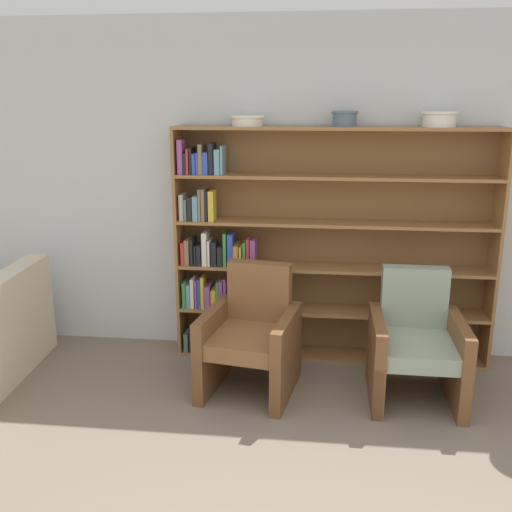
{
  "coord_description": "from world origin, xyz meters",
  "views": [
    {
      "loc": [
        -0.02,
        -2.17,
        2.09
      ],
      "look_at": [
        -0.48,
        1.99,
        0.95
      ],
      "focal_mm": 40.0,
      "sensor_mm": 36.0,
      "label": 1
    }
  ],
  "objects_px": {
    "bowl_terracotta": "(439,118)",
    "bowl_slate": "(345,118)",
    "armchair_leather": "(251,337)",
    "bowl_olive": "(247,120)",
    "armchair_cushioned": "(416,345)",
    "bookshelf": "(305,246)"
  },
  "relations": [
    {
      "from": "bowl_terracotta",
      "to": "bowl_slate",
      "type": "bearing_deg",
      "value": 180.0
    },
    {
      "from": "armchair_leather",
      "to": "bowl_olive",
      "type": "bearing_deg",
      "value": -70.97
    },
    {
      "from": "bowl_slate",
      "to": "bowl_terracotta",
      "type": "height_order",
      "value": "bowl_slate"
    },
    {
      "from": "bowl_slate",
      "to": "armchair_cushioned",
      "type": "relative_size",
      "value": 0.22
    },
    {
      "from": "bowl_olive",
      "to": "bowl_terracotta",
      "type": "height_order",
      "value": "bowl_terracotta"
    },
    {
      "from": "bowl_terracotta",
      "to": "armchair_leather",
      "type": "xyz_separation_m",
      "value": [
        -1.34,
        -0.62,
        -1.57
      ]
    },
    {
      "from": "bowl_olive",
      "to": "armchair_cushioned",
      "type": "distance_m",
      "value": 2.11
    },
    {
      "from": "bowl_olive",
      "to": "armchair_cushioned",
      "type": "height_order",
      "value": "bowl_olive"
    },
    {
      "from": "bowl_olive",
      "to": "armchair_cushioned",
      "type": "xyz_separation_m",
      "value": [
        1.29,
        -0.62,
        -1.55
      ]
    },
    {
      "from": "bowl_olive",
      "to": "bowl_slate",
      "type": "xyz_separation_m",
      "value": [
        0.75,
        0.0,
        0.02
      ]
    },
    {
      "from": "armchair_cushioned",
      "to": "bowl_slate",
      "type": "bearing_deg",
      "value": -47.82
    },
    {
      "from": "bowl_olive",
      "to": "bowl_terracotta",
      "type": "xyz_separation_m",
      "value": [
        1.45,
        0.0,
        0.02
      ]
    },
    {
      "from": "bowl_olive",
      "to": "bowl_slate",
      "type": "distance_m",
      "value": 0.75
    },
    {
      "from": "bowl_terracotta",
      "to": "armchair_leather",
      "type": "relative_size",
      "value": 0.29
    },
    {
      "from": "bowl_olive",
      "to": "bowl_terracotta",
      "type": "distance_m",
      "value": 1.45
    },
    {
      "from": "bowl_slate",
      "to": "armchair_cushioned",
      "type": "xyz_separation_m",
      "value": [
        0.54,
        -0.62,
        -1.57
      ]
    },
    {
      "from": "bowl_olive",
      "to": "armchair_leather",
      "type": "bearing_deg",
      "value": -80.57
    },
    {
      "from": "bookshelf",
      "to": "bowl_terracotta",
      "type": "distance_m",
      "value": 1.41
    },
    {
      "from": "bookshelf",
      "to": "bowl_terracotta",
      "type": "bearing_deg",
      "value": -1.3
    },
    {
      "from": "bowl_olive",
      "to": "bowl_terracotta",
      "type": "relative_size",
      "value": 0.98
    },
    {
      "from": "bowl_slate",
      "to": "bowl_terracotta",
      "type": "xyz_separation_m",
      "value": [
        0.7,
        -0.0,
        -0.0
      ]
    },
    {
      "from": "bowl_olive",
      "to": "armchair_leather",
      "type": "xyz_separation_m",
      "value": [
        0.1,
        -0.62,
        -1.55
      ]
    }
  ]
}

